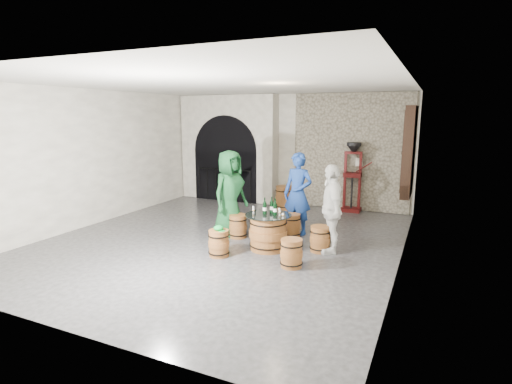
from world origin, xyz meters
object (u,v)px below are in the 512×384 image
at_px(barrel_stool_left, 238,226).
at_px(person_blue, 298,194).
at_px(person_white, 331,209).
at_px(corking_press, 353,172).
at_px(person_green, 230,193).
at_px(barrel_stool_right, 320,239).
at_px(wine_bottle_center, 275,208).
at_px(wine_bottle_left, 265,207).
at_px(side_barrel, 284,198).
at_px(barrel_table, 268,232).
at_px(barrel_stool_far, 292,225).
at_px(barrel_stool_near_right, 291,253).
at_px(barrel_stool_near_left, 219,243).
at_px(wine_bottle_right, 272,207).

relative_size(barrel_stool_left, person_blue, 0.28).
xyz_separation_m(person_white, corking_press, (-0.30, 3.51, 0.24)).
bearing_deg(person_white, person_green, -121.00).
height_order(barrel_stool_right, person_green, person_green).
height_order(barrel_stool_right, wine_bottle_center, wine_bottle_center).
xyz_separation_m(person_blue, corking_press, (0.67, 2.60, 0.19)).
distance_m(wine_bottle_left, side_barrel, 3.46).
bearing_deg(barrel_table, wine_bottle_center, 7.44).
relative_size(barrel_stool_far, side_barrel, 0.76).
bearing_deg(side_barrel, barrel_table, -74.57).
relative_size(person_blue, side_barrel, 2.74).
relative_size(barrel_stool_far, barrel_stool_right, 1.00).
bearing_deg(wine_bottle_left, wine_bottle_center, -0.22).
relative_size(barrel_stool_far, wine_bottle_left, 1.55).
relative_size(person_green, side_barrel, 2.82).
height_order(side_barrel, corking_press, corking_press).
bearing_deg(wine_bottle_left, barrel_stool_right, 15.06).
relative_size(barrel_stool_left, side_barrel, 0.76).
distance_m(barrel_stool_right, barrel_stool_near_right, 1.02).
xyz_separation_m(wine_bottle_left, side_barrel, (-0.84, 3.32, -0.51)).
distance_m(barrel_stool_near_left, side_barrel, 4.08).
height_order(person_blue, corking_press, corking_press).
distance_m(person_white, corking_press, 3.53).
xyz_separation_m(barrel_stool_left, wine_bottle_left, (0.81, -0.44, 0.58)).
bearing_deg(side_barrel, wine_bottle_right, -73.72).
height_order(barrel_stool_near_right, side_barrel, side_barrel).
bearing_deg(barrel_stool_far, barrel_stool_right, -40.21).
relative_size(barrel_stool_near_right, barrel_stool_near_left, 1.00).
height_order(barrel_stool_far, wine_bottle_center, wine_bottle_center).
xyz_separation_m(barrel_table, corking_press, (0.84, 3.87, 0.75)).
distance_m(person_white, wine_bottle_left, 1.27).
xyz_separation_m(barrel_stool_left, person_white, (2.04, -0.10, 0.60)).
bearing_deg(barrel_stool_near_left, wine_bottle_center, 42.53).
relative_size(barrel_stool_left, barrel_stool_near_right, 1.00).
relative_size(barrel_stool_near_left, wine_bottle_right, 1.55).
bearing_deg(person_blue, barrel_stool_near_right, -65.72).
distance_m(barrel_stool_left, person_white, 2.13).
distance_m(wine_bottle_right, corking_press, 3.82).
bearing_deg(person_green, barrel_stool_near_right, -109.71).
height_order(barrel_stool_far, barrel_stool_near_left, same).
bearing_deg(corking_press, barrel_stool_right, -89.64).
relative_size(person_green, wine_bottle_center, 5.73).
bearing_deg(barrel_stool_right, barrel_stool_near_left, -147.90).
xyz_separation_m(barrel_table, wine_bottle_center, (0.13, 0.02, 0.49)).
bearing_deg(barrel_stool_far, person_white, -32.59).
bearing_deg(person_white, wine_bottle_right, -104.76).
bearing_deg(wine_bottle_center, wine_bottle_left, 179.78).
height_order(person_white, wine_bottle_center, person_white).
bearing_deg(wine_bottle_center, person_white, 18.52).
height_order(barrel_stool_far, side_barrel, side_barrel).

